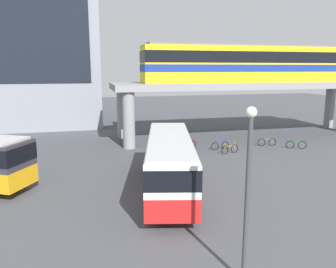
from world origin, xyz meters
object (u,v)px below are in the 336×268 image
at_px(bicycle_red, 188,145).
at_px(bicycle_silver, 175,150).
at_px(station_building, 5,43).
at_px(bus_main, 170,158).
at_px(bicycle_brown, 267,142).
at_px(bicycle_green, 296,145).
at_px(train, 257,63).
at_px(bicycle_blue, 220,146).
at_px(bicycle_orange, 230,149).

xyz_separation_m(bicycle_red, bicycle_silver, (-1.70, -1.52, 0.00)).
xyz_separation_m(station_building, bicycle_red, (18.22, -18.88, -9.88)).
relative_size(bus_main, bicycle_brown, 6.37).
bearing_deg(bicycle_green, train, 98.05).
relative_size(bus_main, bicycle_silver, 6.33).
xyz_separation_m(bicycle_brown, bicycle_red, (-7.54, 0.59, 0.00)).
bearing_deg(bicycle_green, bicycle_brown, 139.86).
distance_m(station_building, bicycle_green, 36.24).
xyz_separation_m(bicycle_brown, bicycle_blue, (-4.89, -0.37, 0.00)).
bearing_deg(bicycle_red, bicycle_blue, -20.04).
relative_size(bicycle_red, bicycle_orange, 0.95).
relative_size(bicycle_silver, bicycle_orange, 1.02).
relative_size(station_building, bicycle_orange, 12.97).
relative_size(bicycle_brown, bicycle_blue, 1.00).
xyz_separation_m(station_building, bicycle_silver, (16.52, -20.40, -9.88)).
bearing_deg(station_building, bicycle_orange, -45.15).
height_order(train, bus_main, train).
bearing_deg(station_building, bicycle_blue, -43.56).
height_order(bicycle_silver, bicycle_orange, same).
relative_size(station_building, train, 0.94).
distance_m(station_building, bus_main, 32.82).
relative_size(bus_main, bicycle_red, 6.81).
height_order(bus_main, bicycle_green, bus_main).
bearing_deg(bicycle_silver, bicycle_green, -3.75).
height_order(bicycle_orange, bicycle_blue, same).
relative_size(train, bus_main, 2.12).
height_order(bicycle_brown, bicycle_blue, same).
distance_m(bicycle_green, bicycle_red, 9.78).
xyz_separation_m(bicycle_red, bicycle_blue, (2.65, -0.97, 0.00)).
distance_m(bicycle_silver, bicycle_blue, 4.38).
distance_m(station_building, train, 30.75).
relative_size(train, bicycle_orange, 13.74).
bearing_deg(bus_main, station_building, 116.13).
bearing_deg(bicycle_brown, train, 77.06).
relative_size(bus_main, bicycle_blue, 6.35).
bearing_deg(bus_main, train, 46.89).
xyz_separation_m(train, bicycle_blue, (-5.97, -5.06, -7.33)).
xyz_separation_m(bus_main, bicycle_blue, (6.88, 8.67, -1.63)).
distance_m(bus_main, bicycle_green, 15.68).
distance_m(bicycle_orange, bicycle_blue, 1.46).
height_order(bicycle_brown, bicycle_red, same).
bearing_deg(bicycle_orange, bicycle_green, 1.24).
height_order(bus_main, bicycle_silver, bus_main).
distance_m(train, bus_main, 19.64).
bearing_deg(bicycle_brown, bus_main, -142.47).
height_order(station_building, bicycle_green, station_building).
xyz_separation_m(train, bus_main, (-12.85, -13.72, -5.70)).
xyz_separation_m(bus_main, bicycle_orange, (7.18, 7.24, -1.63)).
distance_m(bus_main, bicycle_red, 10.65).
relative_size(station_building, bus_main, 2.00).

